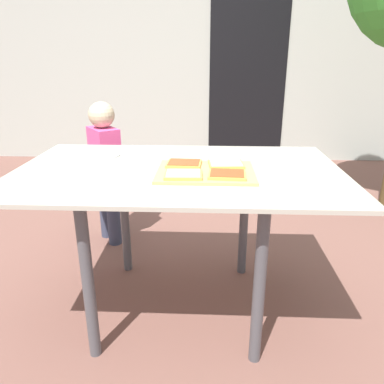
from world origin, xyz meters
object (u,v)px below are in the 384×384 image
at_px(pizza_slice_near_left, 183,174).
at_px(plate_white_left, 100,155).
at_px(dining_table, 179,188).
at_px(cutting_board, 206,172).
at_px(pizza_slice_near_right, 227,174).
at_px(child_left, 106,165).
at_px(pizza_slice_far_right, 226,164).
at_px(pizza_slice_far_left, 184,163).

relative_size(pizza_slice_near_left, plate_white_left, 0.79).
distance_m(dining_table, cutting_board, 0.18).
bearing_deg(pizza_slice_near_right, child_left, 130.96).
bearing_deg(pizza_slice_far_right, child_left, 136.66).
xyz_separation_m(dining_table, pizza_slice_near_right, (0.22, -0.14, 0.12)).
distance_m(pizza_slice_far_left, plate_white_left, 0.49).
xyz_separation_m(plate_white_left, child_left, (-0.13, 0.53, -0.20)).
relative_size(cutting_board, plate_white_left, 2.11).
bearing_deg(cutting_board, pizza_slice_far_left, 140.34).
xyz_separation_m(dining_table, cutting_board, (0.12, -0.07, 0.10)).
bearing_deg(pizza_slice_far_right, pizza_slice_near_left, -137.92).
xyz_separation_m(cutting_board, plate_white_left, (-0.55, 0.28, -0.00)).
relative_size(dining_table, plate_white_left, 7.37).
xyz_separation_m(pizza_slice_near_right, plate_white_left, (-0.64, 0.35, -0.02)).
distance_m(plate_white_left, child_left, 0.58).
bearing_deg(pizza_slice_far_right, plate_white_left, 163.01).
height_order(pizza_slice_far_right, pizza_slice_far_left, same).
relative_size(pizza_slice_near_left, pizza_slice_far_right, 0.96).
bearing_deg(pizza_slice_far_left, plate_white_left, 156.65).
xyz_separation_m(pizza_slice_near_left, pizza_slice_far_right, (0.18, 0.17, 0.00)).
height_order(plate_white_left, child_left, child_left).
xyz_separation_m(pizza_slice_near_right, child_left, (-0.76, 0.88, -0.22)).
bearing_deg(pizza_slice_near_right, pizza_slice_far_left, 140.01).
xyz_separation_m(cutting_board, child_left, (-0.67, 0.80, -0.20)).
height_order(dining_table, pizza_slice_far_right, pizza_slice_far_right).
bearing_deg(child_left, dining_table, -53.25).
bearing_deg(cutting_board, dining_table, 151.34).
bearing_deg(pizza_slice_near_left, pizza_slice_far_left, 92.91).
bearing_deg(dining_table, child_left, 126.75).
bearing_deg(dining_table, pizza_slice_near_right, -33.97).
bearing_deg(pizza_slice_near_right, pizza_slice_far_right, 89.31).
height_order(pizza_slice_near_left, pizza_slice_near_right, same).
relative_size(plate_white_left, child_left, 0.21).
relative_size(pizza_slice_near_left, pizza_slice_near_right, 0.98).
relative_size(pizza_slice_near_right, pizza_slice_far_left, 1.01).
bearing_deg(pizza_slice_near_left, cutting_board, 43.00).
bearing_deg(pizza_slice_far_left, cutting_board, -39.66).
height_order(pizza_slice_far_right, plate_white_left, pizza_slice_far_right).
relative_size(pizza_slice_near_right, pizza_slice_far_right, 0.98).
bearing_deg(dining_table, pizza_slice_near_left, -77.74).
height_order(dining_table, child_left, child_left).
bearing_deg(dining_table, cutting_board, -28.66).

